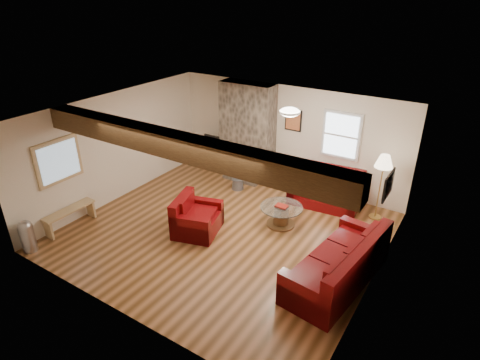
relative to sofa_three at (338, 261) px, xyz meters
The scene contains 18 objects.
room 2.62m from the sofa_three, behind, with size 8.00×8.00×8.00m.
oak_beam 3.27m from the sofa_three, 158.04° to the right, with size 6.00×0.36×0.38m, color #311D0E.
chimney_breast 4.50m from the sofa_three, 141.77° to the left, with size 1.40×0.67×2.50m.
back_window 3.36m from the sofa_three, 110.89° to the left, with size 0.90×0.08×1.10m, color silver, non-canonical shape.
hatch_window 5.67m from the sofa_three, 167.06° to the right, with size 0.08×1.00×0.90m, color tan, non-canonical shape.
ceiling_dome 2.80m from the sofa_three, 143.95° to the left, with size 0.40×0.40×0.18m, color #EEE4CA, non-canonical shape.
artwork_back 3.97m from the sofa_three, 128.21° to the left, with size 0.42×0.06×0.52m, color black, non-canonical shape.
artwork_right 1.51m from the sofa_three, 48.89° to the left, with size 0.06×0.55×0.42m, color black, non-canonical shape.
sofa_three is the anchor object (origin of this frame).
loveseat 2.75m from the sofa_three, 115.64° to the left, with size 1.57×0.90×0.84m, color #4D0507, non-canonical shape.
armchair_red 2.96m from the sofa_three, behind, with size 0.95×0.83×0.77m, color #4D0507, non-canonical shape.
coffee_table 1.98m from the sofa_three, 145.74° to the left, with size 0.90×0.90×0.47m.
tv_cabinet 5.19m from the sofa_three, 147.60° to the left, with size 0.97×0.39×0.48m, color black.
television 5.20m from the sofa_three, 147.60° to the left, with size 0.85×0.11×0.49m, color black.
floor_lamp 2.62m from the sofa_three, 90.29° to the left, with size 0.38×0.38×1.48m.
pine_bench 5.48m from the sofa_three, 165.88° to the right, with size 0.26×1.12×0.42m, color tan, non-canonical shape.
pedal_bin 5.74m from the sofa_three, 156.40° to the right, with size 0.27×0.27×0.67m, color #9E9EA3, non-canonical shape.
coal_bucket 3.89m from the sofa_three, 148.50° to the left, with size 0.31×0.31×0.29m, color slate, non-canonical shape.
Camera 1 is at (4.03, -5.74, 4.60)m, focal length 30.00 mm.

